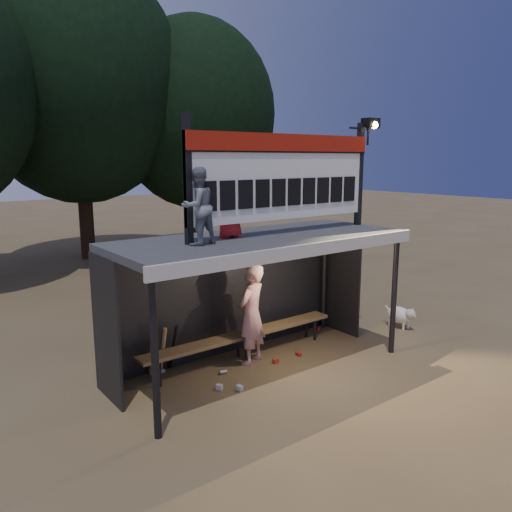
{
  "coord_description": "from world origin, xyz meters",
  "views": [
    {
      "loc": [
        -4.98,
        -6.38,
        3.58
      ],
      "look_at": [
        0.2,
        0.4,
        1.9
      ],
      "focal_mm": 35.0,
      "sensor_mm": 36.0,
      "label": 1
    }
  ],
  "objects": [
    {
      "name": "ground",
      "position": [
        0.0,
        0.0,
        0.0
      ],
      "size": [
        80.0,
        80.0,
        0.0
      ],
      "primitive_type": "plane",
      "color": "brown",
      "rests_on": "ground"
    },
    {
      "name": "player",
      "position": [
        0.03,
        0.31,
        0.9
      ],
      "size": [
        0.77,
        0.65,
        1.79
      ],
      "primitive_type": "imported",
      "rotation": [
        0.0,
        0.0,
        3.55
      ],
      "color": "white",
      "rests_on": "ground"
    },
    {
      "name": "child_a",
      "position": [
        -1.25,
        -0.1,
        2.89
      ],
      "size": [
        0.6,
        0.5,
        1.13
      ],
      "primitive_type": "imported",
      "rotation": [
        0.0,
        0.0,
        3.28
      ],
      "color": "slate",
      "rests_on": "dugout_shelter"
    },
    {
      "name": "child_b",
      "position": [
        -0.51,
        0.17,
        2.84
      ],
      "size": [
        0.54,
        0.38,
        1.03
      ],
      "primitive_type": "imported",
      "rotation": [
        0.0,
        0.0,
        3.03
      ],
      "color": "#A91A1D",
      "rests_on": "dugout_shelter"
    },
    {
      "name": "dugout_shelter",
      "position": [
        0.0,
        0.24,
        1.85
      ],
      "size": [
        5.1,
        2.08,
        2.32
      ],
      "color": "#38383A",
      "rests_on": "ground"
    },
    {
      "name": "scoreboard_assembly",
      "position": [
        0.56,
        -0.01,
        3.32
      ],
      "size": [
        4.1,
        0.27,
        1.99
      ],
      "color": "black",
      "rests_on": "dugout_shelter"
    },
    {
      "name": "bench",
      "position": [
        0.0,
        0.55,
        0.43
      ],
      "size": [
        4.0,
        0.35,
        0.48
      ],
      "color": "olive",
      "rests_on": "ground"
    },
    {
      "name": "tree_mid",
      "position": [
        1.0,
        11.5,
        6.17
      ],
      "size": [
        7.22,
        7.22,
        10.36
      ],
      "color": "black",
      "rests_on": "ground"
    },
    {
      "name": "tree_right",
      "position": [
        5.0,
        10.5,
        5.19
      ],
      "size": [
        6.08,
        6.08,
        8.72
      ],
      "color": "black",
      "rests_on": "ground"
    },
    {
      "name": "dog",
      "position": [
        3.69,
        -0.14,
        0.28
      ],
      "size": [
        0.36,
        0.81,
        0.49
      ],
      "color": "white",
      "rests_on": "ground"
    },
    {
      "name": "bats",
      "position": [
        -1.44,
        0.82,
        0.43
      ],
      "size": [
        0.48,
        0.32,
        0.84
      ],
      "color": "#9B7348",
      "rests_on": "ground"
    },
    {
      "name": "litter",
      "position": [
        -0.06,
        0.17,
        0.04
      ],
      "size": [
        3.71,
        1.4,
        0.08
      ],
      "color": "#AE1D23",
      "rests_on": "ground"
    }
  ]
}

